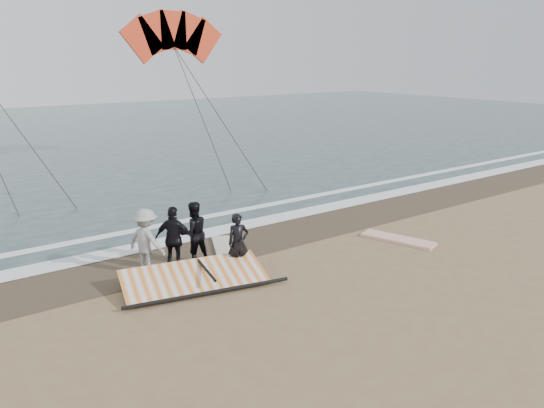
{
  "coord_description": "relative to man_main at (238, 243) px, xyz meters",
  "views": [
    {
      "loc": [
        -8.69,
        -9.33,
        5.82
      ],
      "look_at": [
        0.17,
        3.0,
        1.6
      ],
      "focal_mm": 35.0,
      "sensor_mm": 36.0,
      "label": 1
    }
  ],
  "objects": [
    {
      "name": "kite_red",
      "position": [
        5.69,
        15.35,
        5.87
      ],
      "size": [
        6.42,
        4.32,
        10.53
      ],
      "color": "red",
      "rests_on": "ground"
    },
    {
      "name": "wet_sand",
      "position": [
        1.33,
        1.97,
        -0.83
      ],
      "size": [
        120.0,
        2.8,
        0.01
      ],
      "primitive_type": "cube",
      "color": "#4C3D2B",
      "rests_on": "ground"
    },
    {
      "name": "board_white",
      "position": [
        5.59,
        -0.93,
        -0.79
      ],
      "size": [
        1.38,
        2.49,
        0.1
      ],
      "primitive_type": "cube",
      "rotation": [
        0.0,
        0.0,
        0.32
      ],
      "color": "silver",
      "rests_on": "ground"
    },
    {
      "name": "foam_near",
      "position": [
        1.33,
        3.37,
        -0.81
      ],
      "size": [
        120.0,
        0.9,
        0.01
      ],
      "primitive_type": "cube",
      "color": "white",
      "rests_on": "sea"
    },
    {
      "name": "trio_cluster",
      "position": [
        -1.51,
        1.23,
        0.09
      ],
      "size": [
        2.45,
        1.53,
        1.87
      ],
      "color": "black",
      "rests_on": "ground"
    },
    {
      "name": "sail_rig",
      "position": [
        -1.57,
        -0.09,
        -0.64
      ],
      "size": [
        4.25,
        2.43,
        0.5
      ],
      "color": "black",
      "rests_on": "ground"
    },
    {
      "name": "sea",
      "position": [
        1.33,
        30.47,
        -0.82
      ],
      "size": [
        120.0,
        54.0,
        0.02
      ],
      "primitive_type": "cube",
      "color": "#233838",
      "rests_on": "ground"
    },
    {
      "name": "ground",
      "position": [
        1.33,
        -2.53,
        -0.83
      ],
      "size": [
        120.0,
        120.0,
        0.0
      ],
      "primitive_type": "plane",
      "color": "#8C704C",
      "rests_on": "ground"
    },
    {
      "name": "board_cream",
      "position": [
        0.53,
        1.71,
        -0.79
      ],
      "size": [
        1.41,
        2.21,
        0.09
      ],
      "primitive_type": "cube",
      "rotation": [
        0.0,
        0.0,
        -0.42
      ],
      "color": "beige",
      "rests_on": "ground"
    },
    {
      "name": "man_main",
      "position": [
        0.0,
        0.0,
        0.0
      ],
      "size": [
        0.69,
        0.53,
        1.67
      ],
      "primitive_type": "imported",
      "rotation": [
        0.0,
        0.0,
        -0.24
      ],
      "color": "black",
      "rests_on": "ground"
    },
    {
      "name": "foam_far",
      "position": [
        1.33,
        5.07,
        -0.81
      ],
      "size": [
        120.0,
        0.45,
        0.01
      ],
      "primitive_type": "cube",
      "color": "white",
      "rests_on": "sea"
    }
  ]
}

